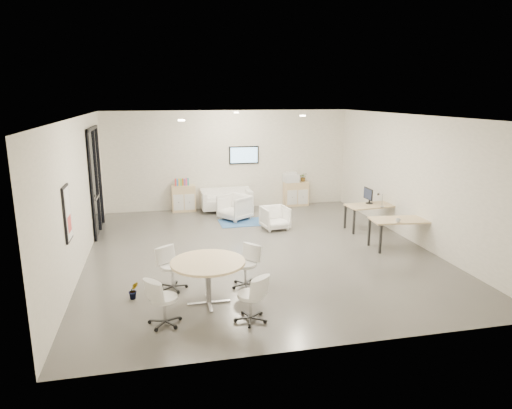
{
  "coord_description": "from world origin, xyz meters",
  "views": [
    {
      "loc": [
        -2.32,
        -10.25,
        3.65
      ],
      "look_at": [
        0.02,
        0.4,
        1.05
      ],
      "focal_mm": 32.0,
      "sensor_mm": 36.0,
      "label": 1
    }
  ],
  "objects_px": {
    "sideboard_right": "(296,194)",
    "round_table": "(208,266)",
    "armchair_right": "(275,217)",
    "desk_rear": "(372,207)",
    "desk_front": "(400,222)",
    "loveseat": "(226,200)",
    "armchair_left": "(235,206)",
    "sideboard_left": "(184,198)"
  },
  "relations": [
    {
      "from": "armchair_right",
      "to": "desk_front",
      "type": "distance_m",
      "value": 3.4
    },
    {
      "from": "loveseat",
      "to": "desk_front",
      "type": "relative_size",
      "value": 1.13
    },
    {
      "from": "desk_rear",
      "to": "desk_front",
      "type": "xyz_separation_m",
      "value": [
        -0.03,
        -1.57,
        0.01
      ]
    },
    {
      "from": "armchair_right",
      "to": "desk_rear",
      "type": "height_order",
      "value": "desk_rear"
    },
    {
      "from": "desk_front",
      "to": "sideboard_left",
      "type": "bearing_deg",
      "value": 141.43
    },
    {
      "from": "sideboard_right",
      "to": "round_table",
      "type": "relative_size",
      "value": 0.62
    },
    {
      "from": "armchair_right",
      "to": "desk_rear",
      "type": "relative_size",
      "value": 0.49
    },
    {
      "from": "desk_rear",
      "to": "armchair_left",
      "type": "bearing_deg",
      "value": 145.84
    },
    {
      "from": "armchair_right",
      "to": "round_table",
      "type": "xyz_separation_m",
      "value": [
        -2.36,
        -4.32,
        0.37
      ]
    },
    {
      "from": "desk_rear",
      "to": "round_table",
      "type": "height_order",
      "value": "round_table"
    },
    {
      "from": "armchair_left",
      "to": "armchair_right",
      "type": "height_order",
      "value": "armchair_left"
    },
    {
      "from": "armchair_right",
      "to": "round_table",
      "type": "relative_size",
      "value": 0.53
    },
    {
      "from": "desk_rear",
      "to": "round_table",
      "type": "bearing_deg",
      "value": -149.27
    },
    {
      "from": "sideboard_left",
      "to": "armchair_left",
      "type": "relative_size",
      "value": 1.03
    },
    {
      "from": "desk_front",
      "to": "armchair_right",
      "type": "bearing_deg",
      "value": 144.99
    },
    {
      "from": "sideboard_left",
      "to": "armchair_right",
      "type": "xyz_separation_m",
      "value": [
        2.37,
        -2.61,
        -0.07
      ]
    },
    {
      "from": "sideboard_left",
      "to": "sideboard_right",
      "type": "height_order",
      "value": "sideboard_left"
    },
    {
      "from": "desk_front",
      "to": "round_table",
      "type": "relative_size",
      "value": 1.09
    },
    {
      "from": "sideboard_right",
      "to": "armchair_left",
      "type": "bearing_deg",
      "value": -150.07
    },
    {
      "from": "armchair_right",
      "to": "round_table",
      "type": "bearing_deg",
      "value": -127.59
    },
    {
      "from": "desk_rear",
      "to": "sideboard_left",
      "type": "bearing_deg",
      "value": 140.93
    },
    {
      "from": "sideboard_right",
      "to": "desk_rear",
      "type": "xyz_separation_m",
      "value": [
        1.17,
        -3.24,
        0.24
      ]
    },
    {
      "from": "sideboard_right",
      "to": "loveseat",
      "type": "bearing_deg",
      "value": -175.64
    },
    {
      "from": "sideboard_right",
      "to": "round_table",
      "type": "height_order",
      "value": "sideboard_right"
    },
    {
      "from": "sideboard_left",
      "to": "loveseat",
      "type": "relative_size",
      "value": 0.52
    },
    {
      "from": "desk_rear",
      "to": "sideboard_right",
      "type": "bearing_deg",
      "value": 104.02
    },
    {
      "from": "sideboard_left",
      "to": "armchair_left",
      "type": "xyz_separation_m",
      "value": [
        1.44,
        -1.35,
        -0.01
      ]
    },
    {
      "from": "loveseat",
      "to": "armchair_right",
      "type": "height_order",
      "value": "armchair_right"
    },
    {
      "from": "armchair_left",
      "to": "round_table",
      "type": "relative_size",
      "value": 0.62
    },
    {
      "from": "armchair_left",
      "to": "desk_rear",
      "type": "height_order",
      "value": "armchair_left"
    },
    {
      "from": "sideboard_right",
      "to": "desk_front",
      "type": "height_order",
      "value": "sideboard_right"
    },
    {
      "from": "desk_rear",
      "to": "desk_front",
      "type": "relative_size",
      "value": 0.99
    },
    {
      "from": "loveseat",
      "to": "armchair_right",
      "type": "relative_size",
      "value": 2.31
    },
    {
      "from": "armchair_left",
      "to": "round_table",
      "type": "xyz_separation_m",
      "value": [
        -1.44,
        -5.58,
        0.31
      ]
    },
    {
      "from": "loveseat",
      "to": "armchair_right",
      "type": "distance_m",
      "value": 2.62
    },
    {
      "from": "sideboard_left",
      "to": "desk_front",
      "type": "relative_size",
      "value": 0.59
    },
    {
      "from": "armchair_right",
      "to": "desk_front",
      "type": "bearing_deg",
      "value": -49.68
    },
    {
      "from": "round_table",
      "to": "armchair_right",
      "type": "bearing_deg",
      "value": 61.33
    },
    {
      "from": "sideboard_left",
      "to": "armchair_left",
      "type": "distance_m",
      "value": 1.98
    },
    {
      "from": "desk_rear",
      "to": "desk_front",
      "type": "height_order",
      "value": "desk_front"
    },
    {
      "from": "sideboard_left",
      "to": "armchair_right",
      "type": "height_order",
      "value": "sideboard_left"
    },
    {
      "from": "desk_front",
      "to": "sideboard_right",
      "type": "bearing_deg",
      "value": 109.13
    }
  ]
}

